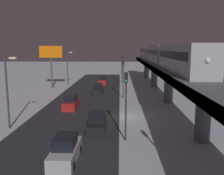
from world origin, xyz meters
name	(u,v)px	position (x,y,z in m)	size (l,w,h in m)	color
ground_plane	(124,116)	(0.00, 0.00, 0.00)	(240.00, 240.00, 0.00)	silver
avenue_asphalt	(76,116)	(6.04, 0.00, 0.00)	(11.00, 97.04, 0.01)	#28282D
elevated_railway	(181,78)	(-7.00, 0.00, 4.85)	(5.00, 97.04, 5.59)	slate
subway_train	(159,54)	(-7.10, -19.22, 7.37)	(2.94, 55.47, 3.40)	#999EA8
sedan_silver	(65,151)	(4.64, 12.37, 0.79)	(1.91, 4.74, 1.97)	#B2B2B7
sedan_red	(102,81)	(4.64, -27.61, 0.80)	(1.80, 4.15, 1.97)	#A51E1E
sedan_red_2	(71,103)	(7.44, -3.80, 0.80)	(1.80, 4.07, 1.97)	#A51E1E
sedan_black	(98,89)	(4.64, -15.50, 0.80)	(1.80, 4.51, 1.97)	black
sedan_black_2	(97,123)	(2.84, 5.47, 0.80)	(1.80, 4.76, 1.97)	black
traffic_light_near	(126,97)	(-0.06, 8.18, 4.20)	(0.32, 0.44, 6.40)	#2D2D2D
traffic_light_mid	(123,74)	(-0.06, -11.48, 4.20)	(0.32, 0.44, 6.40)	#2D2D2D
traffic_light_far	(122,65)	(-0.06, -31.14, 4.20)	(0.32, 0.44, 6.40)	#2D2D2D
traffic_light_distant	(122,61)	(-0.06, -50.79, 4.20)	(0.32, 0.44, 6.40)	#2D2D2D
commercial_billboard	(51,56)	(14.87, -21.05, 6.83)	(4.80, 0.36, 8.90)	#4C4C51
street_lamp_near	(9,84)	(12.11, 5.00, 4.81)	(1.35, 0.44, 7.65)	#38383D
street_lamp_far	(68,64)	(12.11, -25.00, 4.81)	(1.35, 0.44, 7.65)	#38383D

